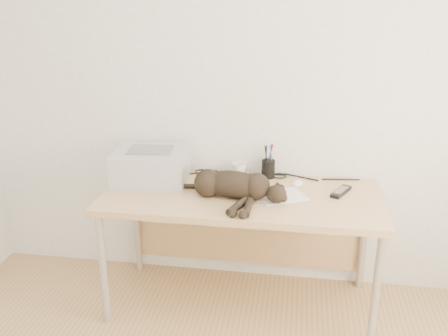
% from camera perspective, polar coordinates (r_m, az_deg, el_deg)
% --- Properties ---
extents(wall_back, '(3.50, 0.00, 3.50)m').
position_cam_1_polar(wall_back, '(3.05, 2.98, 9.40)').
color(wall_back, white).
rests_on(wall_back, floor).
extents(desk, '(1.60, 0.70, 0.74)m').
position_cam_1_polar(desk, '(3.00, 2.20, -4.69)').
color(desk, tan).
rests_on(desk, floor).
extents(printer, '(0.46, 0.40, 0.20)m').
position_cam_1_polar(printer, '(3.06, -8.32, 0.29)').
color(printer, '#A4A4A9').
rests_on(printer, desk).
extents(papers, '(0.34, 0.29, 0.01)m').
position_cam_1_polar(papers, '(2.85, 6.37, -3.15)').
color(papers, white).
rests_on(papers, desk).
extents(cat, '(0.71, 0.38, 0.16)m').
position_cam_1_polar(cat, '(2.79, 0.70, -2.04)').
color(cat, black).
rests_on(cat, desk).
extents(mug, '(0.13, 0.13, 0.09)m').
position_cam_1_polar(mug, '(3.12, 1.69, -0.21)').
color(mug, silver).
rests_on(mug, desk).
extents(pen_cup, '(0.08, 0.08, 0.21)m').
position_cam_1_polar(pen_cup, '(3.11, 5.07, -0.06)').
color(pen_cup, black).
rests_on(pen_cup, desk).
extents(remote_grey, '(0.09, 0.19, 0.02)m').
position_cam_1_polar(remote_grey, '(3.10, 2.11, -1.00)').
color(remote_grey, slate).
rests_on(remote_grey, desk).
extents(remote_black, '(0.13, 0.19, 0.02)m').
position_cam_1_polar(remote_black, '(2.95, 13.21, -2.65)').
color(remote_black, black).
rests_on(remote_black, desk).
extents(mouse, '(0.09, 0.12, 0.03)m').
position_cam_1_polar(mouse, '(3.04, 8.42, -1.49)').
color(mouse, white).
rests_on(mouse, desk).
extents(cable_tangle, '(1.36, 0.09, 0.01)m').
position_cam_1_polar(cable_tangle, '(3.15, 2.71, -0.71)').
color(cable_tangle, black).
rests_on(cable_tangle, desk).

